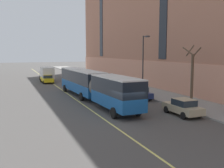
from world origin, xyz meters
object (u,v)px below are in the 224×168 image
at_px(taxi_cab, 47,79).
at_px(city_bus, 93,84).
at_px(parked_car_green_1, 118,86).
at_px(street_tree_mid_block, 192,74).
at_px(parked_car_navy_2, 139,93).
at_px(box_truck, 47,73).
at_px(parked_car_silver_3, 87,77).
at_px(street_lamp, 144,59).
at_px(parked_car_champagne_4, 183,107).

bearing_deg(taxi_cab, city_bus, -82.94).
bearing_deg(parked_car_green_1, street_tree_mid_block, -69.56).
relative_size(city_bus, parked_car_navy_2, 4.63).
height_order(city_bus, street_tree_mid_block, street_tree_mid_block).
distance_m(parked_car_navy_2, street_tree_mid_block, 6.87).
distance_m(city_bus, parked_car_navy_2, 5.88).
bearing_deg(parked_car_green_1, box_truck, 113.73).
bearing_deg(taxi_cab, parked_car_navy_2, -69.08).
bearing_deg(street_tree_mid_block, parked_car_green_1, 110.44).
bearing_deg(street_tree_mid_block, taxi_cab, 115.28).
relative_size(parked_car_silver_3, box_truck, 0.57).
relative_size(box_truck, taxi_cab, 1.56).
relative_size(parked_car_green_1, street_tree_mid_block, 0.67).
bearing_deg(parked_car_silver_3, box_truck, 169.75).
distance_m(street_tree_mid_block, street_lamp, 7.51).
height_order(taxi_cab, street_lamp, street_lamp).
xyz_separation_m(parked_car_green_1, box_truck, (-7.84, 17.83, 0.86)).
height_order(parked_car_green_1, street_tree_mid_block, street_tree_mid_block).
relative_size(box_truck, street_tree_mid_block, 1.14).
xyz_separation_m(parked_car_green_1, taxi_cab, (-8.20, 15.00, 0.00)).
relative_size(parked_car_champagne_4, street_lamp, 0.55).
height_order(city_bus, parked_car_champagne_4, city_bus).
bearing_deg(street_tree_mid_block, city_bus, 149.54).
distance_m(city_bus, taxi_cab, 20.63).
distance_m(parked_car_navy_2, taxi_cab, 22.94).
bearing_deg(parked_car_champagne_4, parked_car_silver_3, 89.80).
distance_m(parked_car_navy_2, box_truck, 25.50).
relative_size(parked_car_navy_2, taxi_cab, 0.96).
bearing_deg(street_lamp, parked_car_silver_3, 95.02).
height_order(city_bus, parked_car_silver_3, city_bus).
relative_size(parked_car_navy_2, street_lamp, 0.58).
bearing_deg(city_bus, parked_car_navy_2, -9.96).
bearing_deg(parked_car_navy_2, box_truck, 107.89).
relative_size(city_bus, parked_car_green_1, 4.83).
height_order(box_truck, street_tree_mid_block, street_tree_mid_block).
bearing_deg(parked_car_silver_3, city_bus, -104.61).
height_order(box_truck, street_lamp, street_lamp).
height_order(parked_car_champagne_4, street_lamp, street_lamp).
distance_m(parked_car_green_1, parked_car_navy_2, 6.43).
bearing_deg(city_bus, parked_car_silver_3, 75.39).
distance_m(parked_car_silver_3, box_truck, 8.04).
distance_m(parked_car_navy_2, parked_car_champagne_4, 8.98).
xyz_separation_m(parked_car_navy_2, street_tree_mid_block, (4.19, -4.80, 2.55)).
xyz_separation_m(parked_car_silver_3, taxi_cab, (-8.23, -1.41, 0.00)).
xyz_separation_m(city_bus, parked_car_green_1, (5.67, 5.44, -1.25)).
height_order(parked_car_green_1, street_lamp, street_lamp).
bearing_deg(street_lamp, taxi_cab, 117.54).
relative_size(parked_car_silver_3, street_lamp, 0.54).
distance_m(parked_car_champagne_4, taxi_cab, 31.47).
relative_size(parked_car_silver_3, taxi_cab, 0.89).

